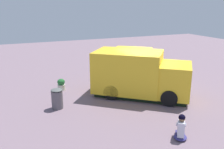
# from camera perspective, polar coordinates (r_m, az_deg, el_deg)

# --- Properties ---
(ground_plane) EXTENTS (40.00, 40.00, 0.00)m
(ground_plane) POSITION_cam_1_polar(r_m,az_deg,el_deg) (12.85, 7.91, -4.03)
(ground_plane) COLOR slate
(food_truck) EXTENTS (4.87, 4.60, 2.23)m
(food_truck) POSITION_cam_1_polar(r_m,az_deg,el_deg) (11.97, 6.43, -0.15)
(food_truck) COLOR yellow
(food_truck) RESTS_ON ground_plane
(person_customer) EXTENTS (0.68, 0.75, 0.91)m
(person_customer) POSITION_cam_1_polar(r_m,az_deg,el_deg) (8.69, 16.02, -12.25)
(person_customer) COLOR navy
(person_customer) RESTS_ON ground_plane
(planter_flowering_near) EXTENTS (0.42, 0.42, 0.63)m
(planter_flowering_near) POSITION_cam_1_polar(r_m,az_deg,el_deg) (13.14, -11.95, -2.32)
(planter_flowering_near) COLOR beige
(planter_flowering_near) RESTS_ON ground_plane
(planter_flowering_far) EXTENTS (0.63, 0.63, 0.83)m
(planter_flowering_far) POSITION_cam_1_polar(r_m,az_deg,el_deg) (16.31, -0.76, 2.13)
(planter_flowering_far) COLOR #B97C42
(planter_flowering_far) RESTS_ON ground_plane
(trash_bin) EXTENTS (0.51, 0.51, 0.90)m
(trash_bin) POSITION_cam_1_polar(r_m,az_deg,el_deg) (10.87, -12.89, -5.57)
(trash_bin) COLOR #5A545A
(trash_bin) RESTS_ON ground_plane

